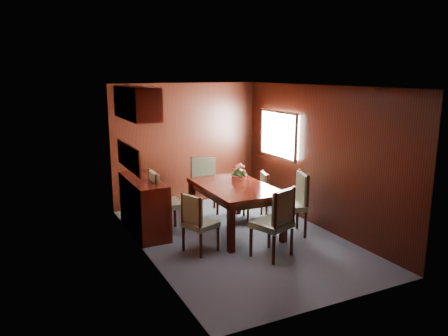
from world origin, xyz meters
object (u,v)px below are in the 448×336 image
sideboard (144,205)px  dining_table (235,192)px  chair_head (276,219)px  chair_left_near (197,220)px  chair_right_near (295,200)px  flower_centerpiece (239,172)px

sideboard → dining_table: (1.36, -0.64, 0.23)m
dining_table → chair_head: chair_head is taller
chair_head → dining_table: bearing=71.0°
chair_left_near → chair_right_near: (1.72, 0.00, 0.07)m
chair_left_near → flower_centerpiece: bearing=106.1°
sideboard → flower_centerpiece: bearing=-11.9°
chair_left_near → chair_right_near: chair_right_near is taller
sideboard → chair_left_near: 1.28m
chair_right_near → chair_head: 1.03m
dining_table → chair_head: bearing=-88.2°
chair_head → flower_centerpiece: 1.57m
dining_table → chair_left_near: bearing=-148.3°
dining_table → chair_right_near: (0.81, -0.55, -0.10)m
sideboard → flower_centerpiece: flower_centerpiece is taller
flower_centerpiece → chair_right_near: bearing=-56.3°
dining_table → chair_right_near: size_ratio=1.63×
dining_table → chair_left_near: size_ratio=1.87×
chair_right_near → flower_centerpiece: flower_centerpiece is taller
chair_right_near → flower_centerpiece: (-0.57, 0.85, 0.34)m
flower_centerpiece → sideboard: bearing=168.1°
dining_table → chair_right_near: 0.98m
sideboard → chair_right_near: chair_right_near is taller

